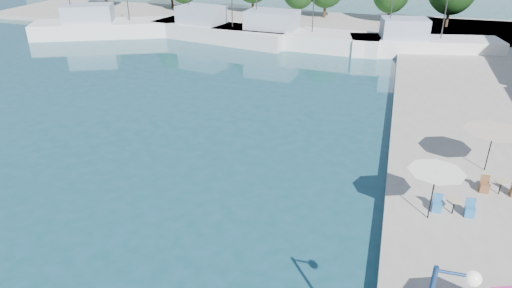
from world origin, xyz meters
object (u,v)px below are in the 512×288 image
(trawler_01, at_px, (110,27))
(trawler_03, at_px, (291,37))
(umbrella_cream, at_px, (493,135))
(umbrella_white, at_px, (436,177))
(trawler_02, at_px, (217,31))
(trawler_04, at_px, (421,45))

(trawler_01, distance_m, trawler_03, 22.76)
(umbrella_cream, bearing_deg, umbrella_white, -119.00)
(trawler_01, height_order, trawler_02, same)
(umbrella_cream, bearing_deg, trawler_04, 95.96)
(trawler_01, xyz_separation_m, trawler_02, (13.53, 1.61, 0.00))
(umbrella_white, relative_size, umbrella_cream, 0.81)
(trawler_01, height_order, umbrella_white, trawler_01)
(trawler_02, relative_size, umbrella_white, 7.33)
(trawler_01, height_order, umbrella_cream, trawler_01)
(trawler_01, distance_m, umbrella_white, 47.76)
(trawler_03, distance_m, umbrella_cream, 31.44)
(trawler_04, bearing_deg, trawler_02, 168.14)
(trawler_04, height_order, umbrella_cream, trawler_04)
(trawler_04, relative_size, umbrella_cream, 5.21)
(umbrella_white, bearing_deg, trawler_02, 125.07)
(trawler_02, height_order, umbrella_white, trawler_02)
(trawler_01, bearing_deg, trawler_03, -22.04)
(trawler_02, height_order, umbrella_cream, trawler_02)
(trawler_01, relative_size, trawler_04, 1.23)
(trawler_03, xyz_separation_m, trawler_04, (13.95, 0.07, 0.00))
(trawler_01, bearing_deg, trawler_02, -18.39)
(trawler_04, relative_size, umbrella_white, 6.44)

